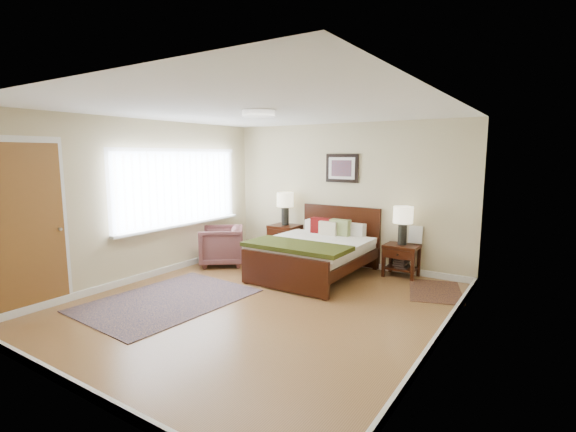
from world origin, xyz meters
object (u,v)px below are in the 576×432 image
Objects in this scene: bed at (316,247)px; lamp_right at (403,219)px; nightstand_right at (401,257)px; rug_persian at (168,300)px; armchair at (221,246)px; nightstand_left at (285,232)px; lamp_left at (285,203)px.

lamp_right is (1.18, 0.71, 0.47)m from bed.
lamp_right is (0.00, 0.01, 0.62)m from nightstand_right.
rug_persian is at bearing -128.76° from lamp_right.
lamp_right reaches higher than armchair.
rug_persian is at bearing -90.64° from nightstand_left.
bed is 0.88× the size of rug_persian.
bed is at bearing 61.58° from armchair.
armchair reaches higher than nightstand_left.
lamp_left reaches higher than nightstand_left.
nightstand_right is at bearing -0.30° from lamp_left.
bed is 2.53× the size of armchair.
nightstand_left is 2.26m from nightstand_right.
nightstand_right is 0.24× the size of rug_persian.
rug_persian is at bearing -18.55° from armchair.
bed is 2.44m from rug_persian.
lamp_left is at bearing 146.14° from bed.
lamp_left reaches higher than armchair.
armchair is (-0.69, -1.03, -0.71)m from lamp_left.
bed is at bearing 66.24° from rug_persian.
lamp_left reaches higher than rug_persian.
armchair is at bearing -160.93° from nightstand_right.
bed is 3.01× the size of nightstand_left.
nightstand_right is at bearing 30.69° from bed.
bed reaches higher than armchair.
bed is at bearing -33.86° from lamp_left.
lamp_right reaches higher than nightstand_right.
nightstand_left is 1.05× the size of lamp_right.
nightstand_right is at bearing 0.25° from nightstand_left.
nightstand_right is 0.87× the size of lamp_right.
nightstand_left is at bearing -179.45° from lamp_right.
nightstand_left is 1.05× the size of lamp_left.
lamp_right is 3.17m from armchair.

